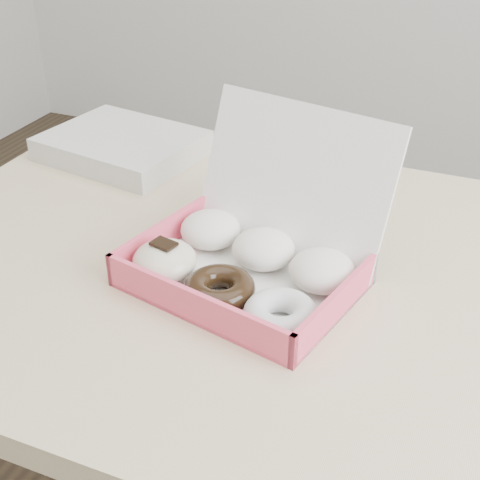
% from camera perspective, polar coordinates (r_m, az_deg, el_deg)
% --- Properties ---
extents(table, '(1.20, 0.80, 0.75)m').
position_cam_1_polar(table, '(0.99, 3.91, -6.28)').
color(table, tan).
rests_on(table, ground).
extents(donut_box, '(0.35, 0.33, 0.21)m').
position_cam_1_polar(donut_box, '(0.91, 0.70, -1.44)').
color(donut_box, white).
rests_on(donut_box, table).
extents(newspapers, '(0.30, 0.26, 0.04)m').
position_cam_1_polar(newspapers, '(1.29, -10.01, 7.94)').
color(newspapers, silver).
rests_on(newspapers, table).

